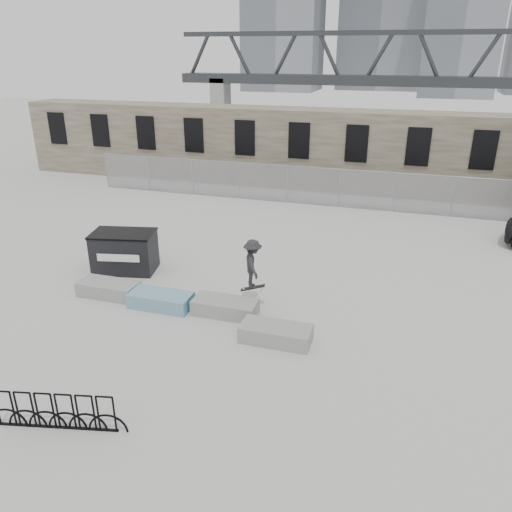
{
  "coord_description": "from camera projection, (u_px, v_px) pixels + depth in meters",
  "views": [
    {
      "loc": [
        6.01,
        -12.75,
        7.64
      ],
      "look_at": [
        1.52,
        1.83,
        1.3
      ],
      "focal_mm": 35.0,
      "sensor_mm": 36.0,
      "label": 1
    }
  ],
  "objects": [
    {
      "name": "skateboarder",
      "position": [
        253.0,
        264.0,
        15.53
      ],
      "size": [
        0.98,
        1.18,
        1.74
      ],
      "rotation": [
        0.0,
        0.0,
        2.04
      ],
      "color": "#242426",
      "rests_on": "ground"
    },
    {
      "name": "dumpster",
      "position": [
        125.0,
        251.0,
        18.36
      ],
      "size": [
        2.5,
        1.82,
        1.49
      ],
      "rotation": [
        0.0,
        0.0,
        0.21
      ],
      "color": "black",
      "rests_on": "ground"
    },
    {
      "name": "planter_center_right",
      "position": [
        225.0,
        306.0,
        15.47
      ],
      "size": [
        2.0,
        0.9,
        0.48
      ],
      "color": "gray",
      "rests_on": "ground"
    },
    {
      "name": "truss_bridge",
      "position": [
        453.0,
        81.0,
        60.06
      ],
      "size": [
        70.0,
        3.0,
        9.8
      ],
      "color": "#2D3033",
      "rests_on": "ground"
    },
    {
      "name": "chainlink_fence",
      "position": [
        288.0,
        184.0,
        26.46
      ],
      "size": [
        22.06,
        0.06,
        2.02
      ],
      "color": "gray",
      "rests_on": "ground"
    },
    {
      "name": "planter_offset",
      "position": [
        276.0,
        333.0,
        14.02
      ],
      "size": [
        2.0,
        0.9,
        0.48
      ],
      "color": "gray",
      "rests_on": "ground"
    },
    {
      "name": "ground",
      "position": [
        193.0,
        310.0,
        15.82
      ],
      "size": [
        120.0,
        120.0,
        0.0
      ],
      "primitive_type": "plane",
      "color": "#B7B7B2",
      "rests_on": "ground"
    },
    {
      "name": "bike_rack",
      "position": [
        55.0,
        412.0,
        10.71
      ],
      "size": [
        3.08,
        0.73,
        0.9
      ],
      "rotation": [
        0.0,
        0.0,
        0.22
      ],
      "color": "black",
      "rests_on": "ground"
    },
    {
      "name": "planter_center_left",
      "position": [
        161.0,
        300.0,
        15.89
      ],
      "size": [
        2.0,
        0.9,
        0.48
      ],
      "color": "teal",
      "rests_on": "ground"
    },
    {
      "name": "stone_wall",
      "position": [
        303.0,
        148.0,
        29.29
      ],
      "size": [
        36.0,
        2.58,
        4.5
      ],
      "color": "#615947",
      "rests_on": "ground"
    },
    {
      "name": "planter_far_left",
      "position": [
        109.0,
        288.0,
        16.65
      ],
      "size": [
        2.0,
        0.9,
        0.48
      ],
      "color": "gray",
      "rests_on": "ground"
    }
  ]
}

